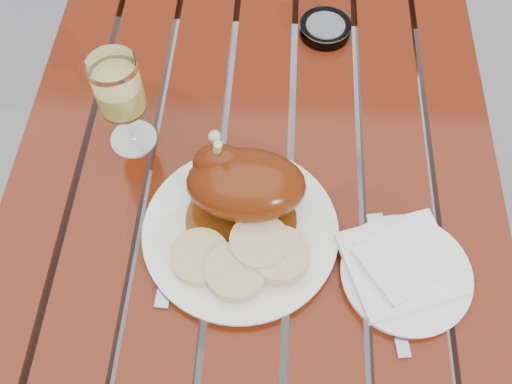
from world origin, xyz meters
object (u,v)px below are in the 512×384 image
wine_glass (123,105)px  side_plate (406,275)px  table (254,286)px  ashtray (325,29)px  dinner_plate (241,232)px

wine_glass → side_plate: (0.44, -0.22, -0.08)m
table → ashtray: ashtray is taller
wine_glass → ashtray: (0.32, 0.27, -0.08)m
side_plate → table: bearing=152.4°
side_plate → wine_glass: bearing=153.0°
side_plate → ashtray: 0.51m
wine_glass → ashtray: 0.43m
table → dinner_plate: 0.39m
dinner_plate → ashtray: 0.46m
table → dinner_plate: bearing=-102.6°
ashtray → table: bearing=-107.1°
wine_glass → side_plate: bearing=-27.0°
table → wine_glass: 0.52m
table → wine_glass: wine_glass is taller
table → ashtray: 0.55m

